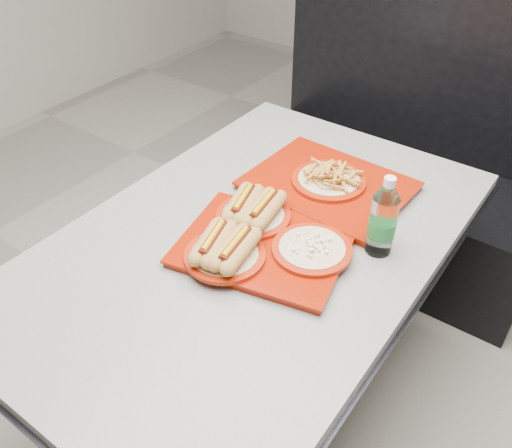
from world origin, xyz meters
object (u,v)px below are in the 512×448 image
Objects in this scene: diner_table at (253,281)px; tray_near at (258,238)px; water_bottle at (383,220)px; tray_far at (328,182)px; booth_bench at (400,170)px.

tray_near is at bearing -37.60° from diner_table.
tray_near reaches higher than diner_table.
water_bottle is (0.26, 0.18, 0.06)m from tray_near.
tray_far is (0.01, 0.35, -0.01)m from tray_near.
diner_table is at bearing -99.21° from tray_far.
diner_table is 6.26× the size of water_bottle.
booth_bench is 1.19m from tray_near.
tray_near is 2.15× the size of water_bottle.
booth_bench reaches higher than tray_near.
booth_bench is 1.09m from water_bottle.
water_bottle is (0.30, -0.95, 0.45)m from booth_bench.
tray_near is at bearing -92.13° from tray_far.
booth_bench is 2.85× the size of tray_far.
water_bottle is at bearing 34.47° from tray_near.
diner_table is 0.21m from tray_near.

